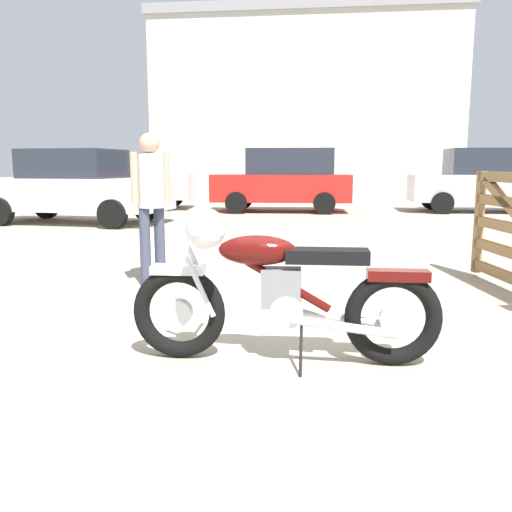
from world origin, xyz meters
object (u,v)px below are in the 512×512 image
Objects in this scene: silver_sedan_mid at (284,179)px; white_estate_far at (485,180)px; bystander at (151,193)px; red_hatchback_near at (124,181)px; dark_sedan_left at (75,187)px; vintage_motorcycle at (276,291)px.

silver_sedan_mid is 1.02× the size of white_estate_far.
bystander is 11.16m from red_hatchback_near.
dark_sedan_left reaches higher than bystander.
dark_sedan_left is (-4.35, -3.91, -0.08)m from silver_sedan_mid.
vintage_motorcycle is 1.25× the size of bystander.
white_estate_far reaches higher than bystander.
silver_sedan_mid is at bearing 129.36° from bystander.
silver_sedan_mid is 5.66m from white_estate_far.
bystander reaches higher than vintage_motorcycle.
dark_sedan_left is at bearing 37.48° from silver_sedan_mid.
white_estate_far is (5.96, 10.60, -0.10)m from bystander.
bystander is 12.16m from white_estate_far.
red_hatchback_near is (-4.61, 10.16, -0.18)m from bystander.
silver_sedan_mid is 0.92× the size of red_hatchback_near.
bystander is 0.42× the size of white_estate_far.
bystander is (-1.65, 2.16, 0.53)m from vintage_motorcycle.
red_hatchback_near is at bearing -8.22° from silver_sedan_mid.
dark_sedan_left is 0.98× the size of red_hatchback_near.
white_estate_far is 0.90× the size of red_hatchback_near.
white_estate_far is at bearing 102.06° from bystander.
bystander is at bearing 107.40° from red_hatchback_near.
silver_sedan_mid reaches higher than dark_sedan_left.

